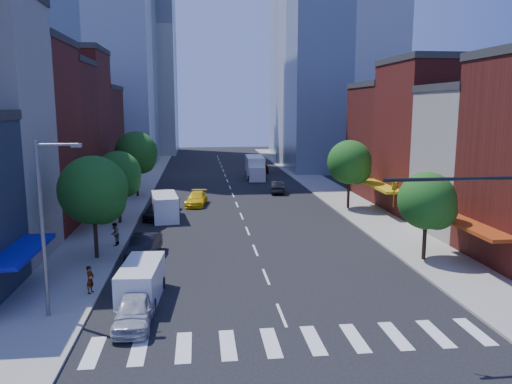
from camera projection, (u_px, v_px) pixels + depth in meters
ground at (282, 315)px, 26.11m from camera, size 220.00×220.00×0.00m
sidewalk_left at (134, 191)px, 63.82m from camera, size 5.00×120.00×0.15m
sidewalk_right at (324, 188)px, 66.67m from camera, size 5.00×120.00×0.15m
crosswalk at (292, 342)px, 23.17m from camera, size 19.00×3.00×0.01m
bldg_left_3 at (32, 139)px, 50.83m from camera, size 12.00×8.00×15.00m
bldg_left_4 at (55, 126)px, 58.98m from camera, size 12.00×9.00×17.00m
bldg_left_5 at (75, 138)px, 68.62m from camera, size 12.00×10.00×13.00m
bldg_right_1 at (498, 164)px, 42.16m from camera, size 12.00×8.00×12.00m
bldg_right_2 at (447, 139)px, 50.72m from camera, size 12.00×10.00×15.00m
bldg_right_3 at (406, 142)px, 60.68m from camera, size 12.00×10.00×13.00m
tower_far_w at (134, 29)px, 112.30m from camera, size 18.00×18.00×56.00m
streetlight at (46, 218)px, 24.84m from camera, size 2.25×0.25×9.00m
tree_left_near at (95, 193)px, 34.68m from camera, size 4.80×4.80×7.30m
tree_left_mid at (120, 176)px, 45.51m from camera, size 4.20×4.20×6.65m
tree_left_far at (137, 154)px, 59.10m from camera, size 5.00×5.00×7.75m
tree_right_near at (429, 203)px, 34.48m from camera, size 4.00×4.00×6.20m
tree_right_far at (351, 164)px, 51.98m from camera, size 4.60×4.60×7.20m
parked_car_front at (134, 311)px, 24.77m from camera, size 1.86×4.53×1.54m
parked_car_second at (144, 246)px, 36.07m from camera, size 2.35×5.07×1.61m
parked_car_third at (167, 206)px, 51.30m from camera, size 2.54×4.83×1.30m
parked_car_rear at (156, 211)px, 48.64m from camera, size 2.40×4.91×1.38m
cargo_van_near at (141, 283)px, 27.91m from camera, size 2.37×5.14×2.13m
cargo_van_far at (165, 207)px, 48.20m from camera, size 2.98×5.93×2.42m
taxi at (197, 199)px, 54.97m from camera, size 2.71×5.26×1.46m
traffic_car_oncoming at (277, 187)px, 62.89m from camera, size 2.17×4.77×1.52m
traffic_car_far at (263, 168)px, 82.23m from camera, size 2.29×4.53×1.48m
box_truck at (255, 168)px, 74.93m from camera, size 2.82×8.41×3.35m
pedestrian_near at (90, 280)px, 28.68m from camera, size 0.57×0.69×1.61m
pedestrian_far at (115, 234)px, 38.52m from camera, size 0.80×0.96×1.81m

